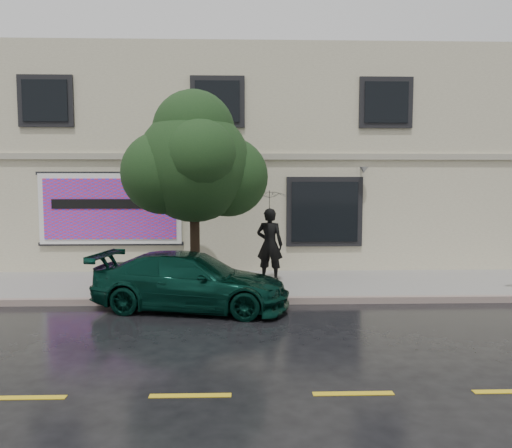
{
  "coord_description": "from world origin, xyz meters",
  "views": [
    {
      "loc": [
        0.69,
        -9.98,
        2.88
      ],
      "look_at": [
        1.05,
        2.2,
        1.82
      ],
      "focal_mm": 35.0,
      "sensor_mm": 36.0,
      "label": 1
    }
  ],
  "objects_px": {
    "pedestrian": "(270,244)",
    "fire_hydrant": "(149,278)",
    "car": "(191,281)",
    "street_tree": "(194,166)"
  },
  "relations": [
    {
      "from": "pedestrian",
      "to": "fire_hydrant",
      "type": "bearing_deg",
      "value": 46.02
    },
    {
      "from": "car",
      "to": "street_tree",
      "type": "relative_size",
      "value": 0.98
    },
    {
      "from": "fire_hydrant",
      "to": "street_tree",
      "type": "bearing_deg",
      "value": 45.66
    },
    {
      "from": "car",
      "to": "pedestrian",
      "type": "xyz_separation_m",
      "value": [
        1.9,
        2.44,
        0.51
      ]
    },
    {
      "from": "fire_hydrant",
      "to": "pedestrian",
      "type": "bearing_deg",
      "value": 52.03
    },
    {
      "from": "pedestrian",
      "to": "fire_hydrant",
      "type": "xyz_separation_m",
      "value": [
        -2.96,
        -1.71,
        -0.59
      ]
    },
    {
      "from": "car",
      "to": "street_tree",
      "type": "bearing_deg",
      "value": 12.42
    },
    {
      "from": "car",
      "to": "fire_hydrant",
      "type": "height_order",
      "value": "car"
    },
    {
      "from": "street_tree",
      "to": "fire_hydrant",
      "type": "bearing_deg",
      "value": -156.45
    },
    {
      "from": "pedestrian",
      "to": "fire_hydrant",
      "type": "height_order",
      "value": "pedestrian"
    }
  ]
}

